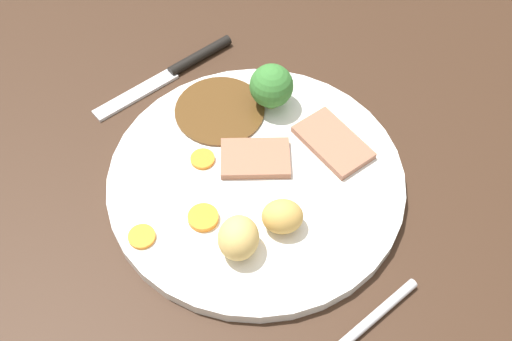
{
  "coord_description": "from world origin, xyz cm",
  "views": [
    {
      "loc": [
        -32.13,
        22.58,
        57.03
      ],
      "look_at": [
        -2.31,
        1.7,
        6.0
      ],
      "focal_mm": 44.65,
      "sensor_mm": 36.0,
      "label": 1
    }
  ],
  "objects_px": {
    "broccoli_floret": "(271,86)",
    "fork": "(350,338)",
    "carrot_coin_front": "(203,218)",
    "dinner_plate": "(256,180)",
    "roast_potato_left": "(238,238)",
    "meat_slice_under": "(333,142)",
    "meat_slice_main": "(255,158)",
    "knife": "(177,69)",
    "roast_potato_right": "(282,217)",
    "carrot_coin_side": "(142,237)",
    "carrot_coin_back": "(203,159)"
  },
  "relations": [
    {
      "from": "broccoli_floret",
      "to": "fork",
      "type": "relative_size",
      "value": 0.34
    },
    {
      "from": "carrot_coin_front",
      "to": "dinner_plate",
      "type": "bearing_deg",
      "value": -80.04
    },
    {
      "from": "roast_potato_left",
      "to": "meat_slice_under",
      "type": "bearing_deg",
      "value": -73.09
    },
    {
      "from": "meat_slice_main",
      "to": "knife",
      "type": "height_order",
      "value": "meat_slice_main"
    },
    {
      "from": "meat_slice_under",
      "to": "broccoli_floret",
      "type": "distance_m",
      "value": 0.09
    },
    {
      "from": "meat_slice_under",
      "to": "roast_potato_left",
      "type": "height_order",
      "value": "roast_potato_left"
    },
    {
      "from": "roast_potato_right",
      "to": "broccoli_floret",
      "type": "relative_size",
      "value": 0.75
    },
    {
      "from": "fork",
      "to": "dinner_plate",
      "type": "bearing_deg",
      "value": -103.48
    },
    {
      "from": "dinner_plate",
      "to": "broccoli_floret",
      "type": "distance_m",
      "value": 0.1
    },
    {
      "from": "meat_slice_main",
      "to": "meat_slice_under",
      "type": "xyz_separation_m",
      "value": [
        -0.03,
        -0.08,
        0.0
      ]
    },
    {
      "from": "dinner_plate",
      "to": "meat_slice_main",
      "type": "distance_m",
      "value": 0.02
    },
    {
      "from": "broccoli_floret",
      "to": "fork",
      "type": "distance_m",
      "value": 0.27
    },
    {
      "from": "roast_potato_right",
      "to": "fork",
      "type": "distance_m",
      "value": 0.12
    },
    {
      "from": "carrot_coin_front",
      "to": "knife",
      "type": "bearing_deg",
      "value": -23.8
    },
    {
      "from": "knife",
      "to": "dinner_plate",
      "type": "bearing_deg",
      "value": 80.54
    },
    {
      "from": "broccoli_floret",
      "to": "carrot_coin_front",
      "type": "bearing_deg",
      "value": 120.52
    },
    {
      "from": "meat_slice_main",
      "to": "meat_slice_under",
      "type": "distance_m",
      "value": 0.08
    },
    {
      "from": "broccoli_floret",
      "to": "knife",
      "type": "xyz_separation_m",
      "value": [
        0.11,
        0.05,
        -0.04
      ]
    },
    {
      "from": "meat_slice_main",
      "to": "fork",
      "type": "height_order",
      "value": "meat_slice_main"
    },
    {
      "from": "meat_slice_under",
      "to": "carrot_coin_side",
      "type": "relative_size",
      "value": 3.11
    },
    {
      "from": "fork",
      "to": "carrot_coin_back",
      "type": "bearing_deg",
      "value": -93.43
    },
    {
      "from": "meat_slice_main",
      "to": "knife",
      "type": "xyz_separation_m",
      "value": [
        0.16,
        -0.0,
        -0.01
      ]
    },
    {
      "from": "meat_slice_under",
      "to": "carrot_coin_back",
      "type": "xyz_separation_m",
      "value": [
        0.06,
        0.12,
        -0.0
      ]
    },
    {
      "from": "fork",
      "to": "meat_slice_main",
      "type": "bearing_deg",
      "value": -105.8
    },
    {
      "from": "carrot_coin_back",
      "to": "meat_slice_under",
      "type": "bearing_deg",
      "value": -116.5
    },
    {
      "from": "dinner_plate",
      "to": "meat_slice_main",
      "type": "height_order",
      "value": "meat_slice_main"
    },
    {
      "from": "carrot_coin_side",
      "to": "knife",
      "type": "height_order",
      "value": "carrot_coin_side"
    },
    {
      "from": "dinner_plate",
      "to": "roast_potato_left",
      "type": "bearing_deg",
      "value": 134.02
    },
    {
      "from": "meat_slice_main",
      "to": "carrot_coin_back",
      "type": "bearing_deg",
      "value": 54.63
    },
    {
      "from": "carrot_coin_side",
      "to": "broccoli_floret",
      "type": "distance_m",
      "value": 0.21
    },
    {
      "from": "meat_slice_under",
      "to": "fork",
      "type": "height_order",
      "value": "meat_slice_under"
    },
    {
      "from": "carrot_coin_back",
      "to": "meat_slice_main",
      "type": "bearing_deg",
      "value": -125.37
    },
    {
      "from": "fork",
      "to": "meat_slice_under",
      "type": "bearing_deg",
      "value": -129.36
    },
    {
      "from": "meat_slice_under",
      "to": "knife",
      "type": "distance_m",
      "value": 0.21
    },
    {
      "from": "dinner_plate",
      "to": "meat_slice_main",
      "type": "relative_size",
      "value": 4.27
    },
    {
      "from": "broccoli_floret",
      "to": "knife",
      "type": "bearing_deg",
      "value": 25.07
    },
    {
      "from": "carrot_coin_back",
      "to": "carrot_coin_side",
      "type": "height_order",
      "value": "same"
    },
    {
      "from": "meat_slice_under",
      "to": "fork",
      "type": "xyz_separation_m",
      "value": [
        -0.17,
        0.12,
        -0.01
      ]
    },
    {
      "from": "meat_slice_under",
      "to": "carrot_coin_side",
      "type": "height_order",
      "value": "meat_slice_under"
    },
    {
      "from": "carrot_coin_back",
      "to": "knife",
      "type": "relative_size",
      "value": 0.13
    },
    {
      "from": "carrot_coin_back",
      "to": "carrot_coin_side",
      "type": "bearing_deg",
      "value": 114.85
    },
    {
      "from": "meat_slice_under",
      "to": "carrot_coin_front",
      "type": "distance_m",
      "value": 0.16
    },
    {
      "from": "roast_potato_left",
      "to": "knife",
      "type": "relative_size",
      "value": 0.23
    },
    {
      "from": "fork",
      "to": "carrot_coin_front",
      "type": "bearing_deg",
      "value": -80.69
    },
    {
      "from": "knife",
      "to": "fork",
      "type": "bearing_deg",
      "value": 78.64
    },
    {
      "from": "dinner_plate",
      "to": "broccoli_floret",
      "type": "height_order",
      "value": "broccoli_floret"
    },
    {
      "from": "carrot_coin_side",
      "to": "meat_slice_under",
      "type": "bearing_deg",
      "value": -94.38
    },
    {
      "from": "meat_slice_under",
      "to": "carrot_coin_back",
      "type": "relative_size",
      "value": 3.23
    },
    {
      "from": "carrot_coin_back",
      "to": "carrot_coin_side",
      "type": "relative_size",
      "value": 0.96
    },
    {
      "from": "broccoli_floret",
      "to": "roast_potato_left",
      "type": "bearing_deg",
      "value": 134.76
    }
  ]
}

